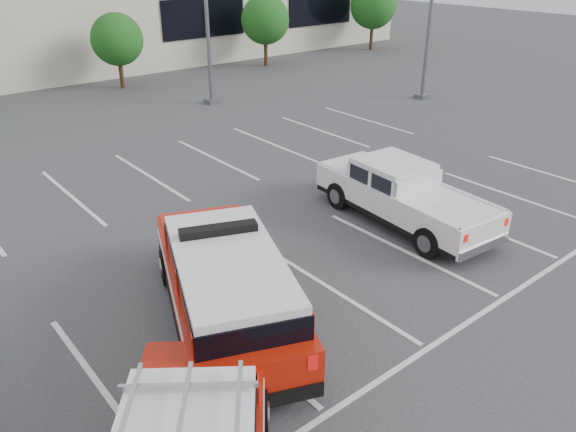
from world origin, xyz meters
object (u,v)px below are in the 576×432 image
at_px(tree_far_right, 374,7).
at_px(tree_right, 266,21).
at_px(tree_mid_right, 118,41).
at_px(white_pickup, 402,200).
at_px(fire_chief_suv, 226,290).

bearing_deg(tree_far_right, tree_right, -180.00).
bearing_deg(tree_right, tree_mid_right, -180.00).
xyz_separation_m(tree_right, white_pickup, (-11.13, -20.82, -2.09)).
bearing_deg(tree_far_right, tree_mid_right, -180.00).
height_order(tree_far_right, fire_chief_suv, tree_far_right).
distance_m(tree_far_right, white_pickup, 29.76).
relative_size(tree_far_right, fire_chief_suv, 0.77).
distance_m(tree_far_right, fire_chief_suv, 35.27).
xyz_separation_m(tree_mid_right, fire_chief_suv, (-7.68, -21.74, -1.66)).
bearing_deg(tree_far_right, fire_chief_suv, -141.86).
height_order(tree_mid_right, white_pickup, tree_mid_right).
xyz_separation_m(tree_mid_right, tree_far_right, (20.00, 0.00, 0.54)).
distance_m(tree_mid_right, tree_right, 10.00).
bearing_deg(tree_right, white_pickup, -118.13).
distance_m(tree_mid_right, fire_chief_suv, 23.12).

